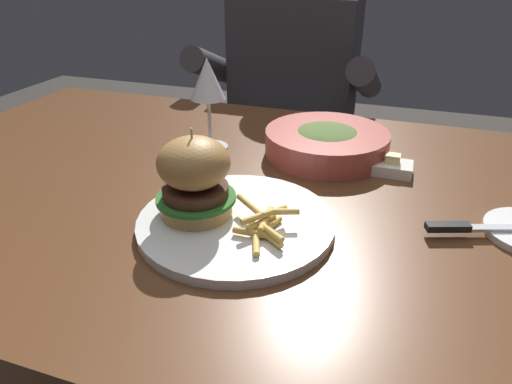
# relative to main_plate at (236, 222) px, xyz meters

# --- Properties ---
(dining_table) EXTENTS (1.39, 0.85, 0.74)m
(dining_table) POSITION_rel_main_plate_xyz_m (-0.04, 0.12, -0.09)
(dining_table) COLOR #56331C
(dining_table) RESTS_ON ground
(main_plate) EXTENTS (0.28, 0.28, 0.01)m
(main_plate) POSITION_rel_main_plate_xyz_m (0.00, 0.00, 0.00)
(main_plate) COLOR white
(main_plate) RESTS_ON dining_table
(burger_sandwich) EXTENTS (0.11, 0.11, 0.13)m
(burger_sandwich) POSITION_rel_main_plate_xyz_m (-0.06, -0.00, 0.06)
(burger_sandwich) COLOR tan
(burger_sandwich) RESTS_ON main_plate
(fries_pile) EXTENTS (0.10, 0.11, 0.03)m
(fries_pile) POSITION_rel_main_plate_xyz_m (0.05, -0.02, 0.02)
(fries_pile) COLOR #EABC5B
(fries_pile) RESTS_ON main_plate
(wine_glass) EXTENTS (0.07, 0.07, 0.18)m
(wine_glass) POSITION_rel_main_plate_xyz_m (-0.15, 0.26, 0.12)
(wine_glass) COLOR silver
(wine_glass) RESTS_ON dining_table
(table_knife) EXTENTS (0.23, 0.09, 0.01)m
(table_knife) POSITION_rel_main_plate_xyz_m (0.35, 0.09, 0.01)
(table_knife) COLOR silver
(table_knife) RESTS_ON bread_plate
(butter_dish) EXTENTS (0.07, 0.05, 0.04)m
(butter_dish) POSITION_rel_main_plate_xyz_m (0.20, 0.25, 0.00)
(butter_dish) COLOR white
(butter_dish) RESTS_ON dining_table
(soup_bowl) EXTENTS (0.23, 0.23, 0.05)m
(soup_bowl) POSITION_rel_main_plate_xyz_m (0.07, 0.30, 0.02)
(soup_bowl) COLOR #B24C42
(soup_bowl) RESTS_ON dining_table
(diner_person) EXTENTS (0.51, 0.36, 1.18)m
(diner_person) POSITION_rel_main_plate_xyz_m (-0.13, 0.82, -0.18)
(diner_person) COLOR #282833
(diner_person) RESTS_ON ground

